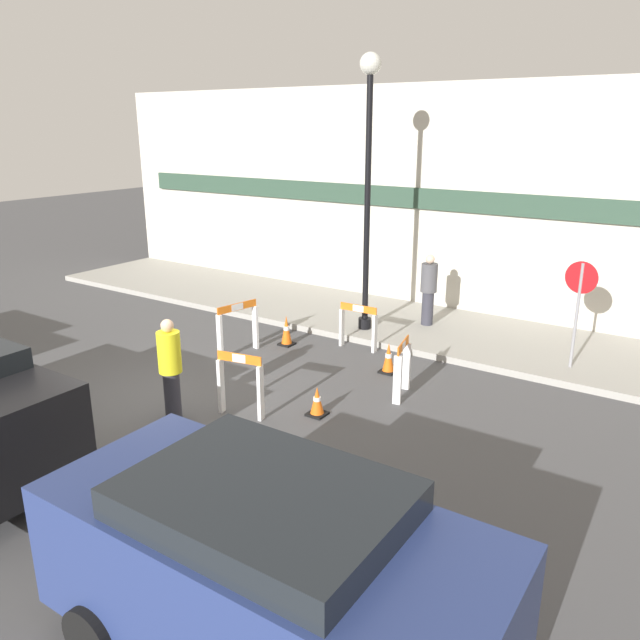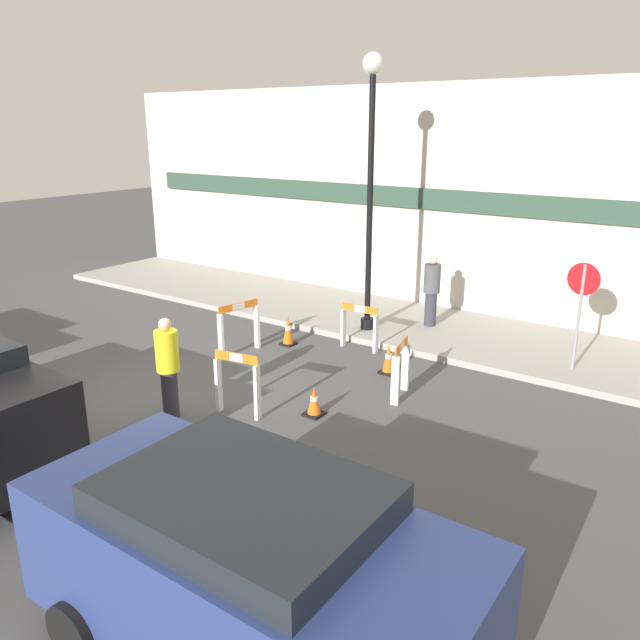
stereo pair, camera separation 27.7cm
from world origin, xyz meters
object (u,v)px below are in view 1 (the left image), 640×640
streetlamp_post (368,160)px  stop_sign (579,297)px  person_pedestrian (429,288)px  parked_car_2 (267,566)px  person_worker (170,366)px

streetlamp_post → stop_sign: streetlamp_post is taller
streetlamp_post → stop_sign: (4.43, 0.13, -2.31)m
person_pedestrian → parked_car_2: bearing=107.8°
person_pedestrian → parked_car_2: size_ratio=0.40×
person_worker → person_pedestrian: size_ratio=1.02×
person_worker → parked_car_2: bearing=-107.0°
streetlamp_post → person_pedestrian: size_ratio=3.55×
person_pedestrian → parked_car_2: 9.76m
parked_car_2 → stop_sign: bearing=85.8°
streetlamp_post → parked_car_2: streetlamp_post is taller
streetlamp_post → person_pedestrian: 3.18m
stop_sign → person_pedestrian: (-3.38, 0.92, -0.51)m
stop_sign → person_pedestrian: size_ratio=1.25×
parked_car_2 → streetlamp_post: bearing=114.6°
streetlamp_post → parked_car_2: (3.81, -8.32, -2.82)m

